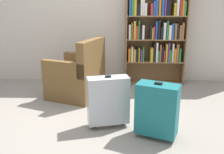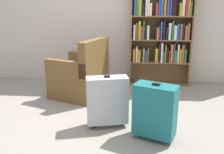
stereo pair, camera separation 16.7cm
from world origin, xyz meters
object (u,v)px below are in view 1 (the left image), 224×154
(bookshelf, at_px, (156,22))
(mug, at_px, (109,94))
(suitcase_silver, at_px, (108,100))
(armchair, at_px, (78,77))
(suitcase_teal, at_px, (157,109))

(bookshelf, relative_size, mug, 16.30)
(suitcase_silver, bearing_deg, bookshelf, 66.03)
(armchair, height_order, suitcase_teal, armchair)
(bookshelf, xyz_separation_m, suitcase_silver, (-0.75, -1.69, -0.75))
(mug, height_order, suitcase_teal, suitcase_teal)
(mug, relative_size, suitcase_silver, 0.19)
(suitcase_silver, height_order, suitcase_teal, suitcase_teal)
(mug, bearing_deg, armchair, 178.19)
(suitcase_silver, bearing_deg, mug, 91.93)
(armchair, bearing_deg, bookshelf, 29.77)
(bookshelf, bearing_deg, mug, -136.85)
(bookshelf, height_order, suitcase_silver, bookshelf)
(armchair, distance_m, mug, 0.54)
(mug, relative_size, suitcase_teal, 0.19)
(mug, bearing_deg, bookshelf, 43.15)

